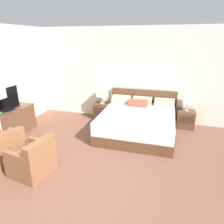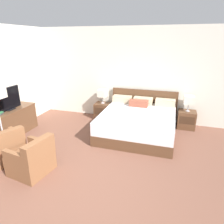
% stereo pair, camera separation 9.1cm
% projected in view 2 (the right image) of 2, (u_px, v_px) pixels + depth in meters
% --- Properties ---
extents(ground_plane, '(10.55, 10.55, 0.00)m').
position_uv_depth(ground_plane, '(82.00, 187.00, 3.56)').
color(ground_plane, brown).
extents(wall_back, '(7.10, 0.06, 2.86)m').
position_uv_depth(wall_back, '(128.00, 75.00, 6.25)').
color(wall_back, silver).
rests_on(wall_back, ground).
extents(bed, '(2.02, 2.10, 1.01)m').
position_uv_depth(bed, '(138.00, 122.00, 5.52)').
color(bed, brown).
rests_on(bed, ground).
extents(nightstand_left, '(0.50, 0.43, 0.52)m').
position_uv_depth(nightstand_left, '(103.00, 111.00, 6.58)').
color(nightstand_left, brown).
rests_on(nightstand_left, ground).
extents(nightstand_right, '(0.50, 0.43, 0.52)m').
position_uv_depth(nightstand_right, '(186.00, 120.00, 5.86)').
color(nightstand_right, brown).
rests_on(nightstand_right, ground).
extents(table_lamp_left, '(0.28, 0.28, 0.46)m').
position_uv_depth(table_lamp_left, '(103.00, 93.00, 6.38)').
color(table_lamp_left, '#B7B7BC').
rests_on(table_lamp_left, nightstand_left).
extents(table_lamp_right, '(0.28, 0.28, 0.46)m').
position_uv_depth(table_lamp_right, '(189.00, 100.00, 5.66)').
color(table_lamp_right, '#B7B7BC').
rests_on(table_lamp_right, nightstand_right).
extents(dresser, '(0.50, 1.31, 0.73)m').
position_uv_depth(dresser, '(14.00, 121.00, 5.46)').
color(dresser, brown).
rests_on(dresser, ground).
extents(tv, '(0.18, 0.79, 0.59)m').
position_uv_depth(tv, '(8.00, 99.00, 5.18)').
color(tv, black).
rests_on(tv, dresser).
extents(armchair_by_window, '(0.91, 0.90, 0.76)m').
position_uv_depth(armchair_by_window, '(5.00, 148.00, 4.28)').
color(armchair_by_window, brown).
rests_on(armchair_by_window, ground).
extents(armchair_companion, '(0.79, 0.78, 0.76)m').
position_uv_depth(armchair_companion, '(32.00, 160.00, 3.87)').
color(armchair_companion, brown).
rests_on(armchair_companion, ground).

